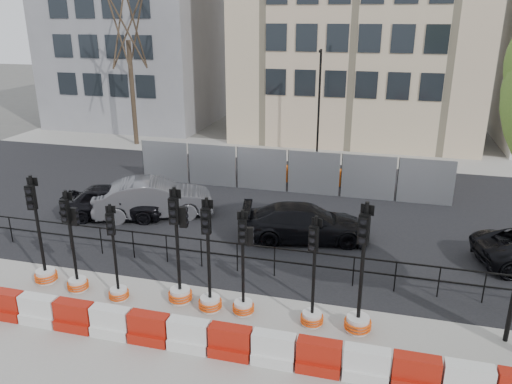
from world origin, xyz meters
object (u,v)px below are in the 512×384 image
(traffic_signal_a, at_px, (43,262))
(car_a, at_px, (115,202))
(traffic_signal_d, at_px, (179,276))
(car_c, at_px, (306,223))
(traffic_signal_h, at_px, (359,307))

(traffic_signal_a, xyz_separation_m, car_a, (-0.59, 5.17, -0.01))
(traffic_signal_d, height_order, car_a, traffic_signal_d)
(car_c, bearing_deg, car_a, 77.24)
(car_a, bearing_deg, car_c, -103.25)
(traffic_signal_a, relative_size, car_c, 0.71)
(car_a, bearing_deg, traffic_signal_h, -130.62)
(car_a, bearing_deg, traffic_signal_d, -148.52)
(traffic_signal_d, xyz_separation_m, car_c, (2.71, 5.05, -0.16))
(car_a, xyz_separation_m, car_c, (7.68, -0.09, -0.04))
(traffic_signal_a, relative_size, traffic_signal_h, 0.96)
(traffic_signal_d, distance_m, car_a, 7.15)
(traffic_signal_h, xyz_separation_m, car_c, (-2.22, 5.19, -0.08))
(car_c, bearing_deg, traffic_signal_d, 139.70)
(traffic_signal_d, relative_size, car_a, 0.80)
(traffic_signal_a, relative_size, car_a, 0.79)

